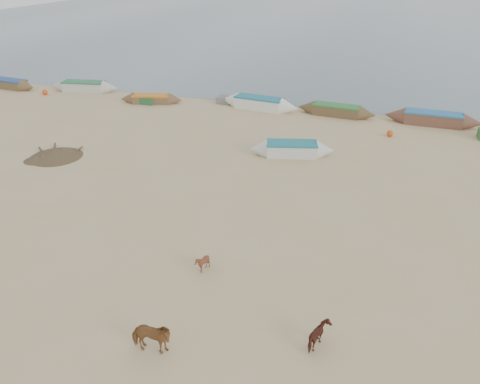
# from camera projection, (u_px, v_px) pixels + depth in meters

# --- Properties ---
(ground) EXTENTS (140.00, 140.00, 0.00)m
(ground) POSITION_uv_depth(u_px,v_px,m) (212.00, 254.00, 19.70)
(ground) COLOR tan
(ground) RESTS_ON ground
(sea) EXTENTS (160.00, 160.00, 0.00)m
(sea) POSITION_uv_depth(u_px,v_px,m) (361.00, 20.00, 89.45)
(sea) COLOR slate
(sea) RESTS_ON ground
(cow_adult) EXTENTS (1.48, 0.80, 1.20)m
(cow_adult) POSITION_uv_depth(u_px,v_px,m) (151.00, 338.00, 14.59)
(cow_adult) COLOR brown
(cow_adult) RESTS_ON ground
(calf_front) EXTENTS (0.90, 0.87, 0.75)m
(calf_front) POSITION_uv_depth(u_px,v_px,m) (202.00, 263.00, 18.51)
(calf_front) COLOR brown
(calf_front) RESTS_ON ground
(calf_right) EXTENTS (0.86, 0.96, 0.87)m
(calf_right) POSITION_uv_depth(u_px,v_px,m) (320.00, 336.00, 14.88)
(calf_right) COLOR #4C2218
(calf_right) RESTS_ON ground
(near_canoe) EXTENTS (5.45, 2.57, 0.88)m
(near_canoe) POSITION_uv_depth(u_px,v_px,m) (292.00, 149.00, 29.16)
(near_canoe) COLOR silver
(near_canoe) RESTS_ON ground
(debris_pile) EXTENTS (4.07, 4.07, 0.51)m
(debris_pile) POSITION_uv_depth(u_px,v_px,m) (56.00, 153.00, 29.05)
(debris_pile) COLOR brown
(debris_pile) RESTS_ON ground
(waterline_canoes) EXTENTS (57.32, 4.29, 0.98)m
(waterline_canoes) POSITION_uv_depth(u_px,v_px,m) (283.00, 106.00, 37.45)
(waterline_canoes) COLOR brown
(waterline_canoes) RESTS_ON ground
(beach_clutter) EXTENTS (44.11, 5.10, 0.64)m
(beach_clutter) POSITION_uv_depth(u_px,v_px,m) (346.00, 117.00, 35.42)
(beach_clutter) COLOR #285A30
(beach_clutter) RESTS_ON ground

